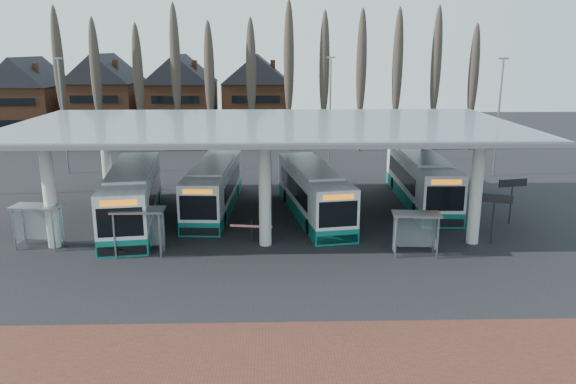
{
  "coord_description": "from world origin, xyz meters",
  "views": [
    {
      "loc": [
        0.45,
        -28.04,
        11.01
      ],
      "look_at": [
        1.42,
        7.0,
        1.96
      ],
      "focal_mm": 35.0,
      "sensor_mm": 36.0,
      "label": 1
    }
  ],
  "objects_px": {
    "bus_2": "(313,192)",
    "bus_3": "(421,180)",
    "bus_1": "(214,188)",
    "shelter_2": "(416,224)",
    "bus_0": "(133,197)",
    "shelter_0": "(38,216)",
    "shelter_1": "(139,221)"
  },
  "relations": [
    {
      "from": "bus_0",
      "to": "bus_1",
      "type": "height_order",
      "value": "bus_0"
    },
    {
      "from": "bus_2",
      "to": "bus_0",
      "type": "bearing_deg",
      "value": 176.38
    },
    {
      "from": "shelter_1",
      "to": "shelter_2",
      "type": "height_order",
      "value": "shelter_1"
    },
    {
      "from": "shelter_0",
      "to": "shelter_1",
      "type": "xyz_separation_m",
      "value": [
        5.94,
        -1.3,
        0.09
      ]
    },
    {
      "from": "shelter_2",
      "to": "bus_1",
      "type": "bearing_deg",
      "value": 147.3
    },
    {
      "from": "bus_3",
      "to": "shelter_0",
      "type": "relative_size",
      "value": 4.57
    },
    {
      "from": "bus_1",
      "to": "bus_2",
      "type": "height_order",
      "value": "bus_2"
    },
    {
      "from": "bus_1",
      "to": "bus_2",
      "type": "relative_size",
      "value": 0.97
    },
    {
      "from": "bus_1",
      "to": "bus_2",
      "type": "xyz_separation_m",
      "value": [
        6.8,
        -1.6,
        0.03
      ]
    },
    {
      "from": "bus_1",
      "to": "shelter_2",
      "type": "distance_m",
      "value": 14.95
    },
    {
      "from": "bus_0",
      "to": "bus_2",
      "type": "xyz_separation_m",
      "value": [
        11.72,
        1.16,
        -0.11
      ]
    },
    {
      "from": "bus_0",
      "to": "shelter_1",
      "type": "bearing_deg",
      "value": -81.11
    },
    {
      "from": "bus_3",
      "to": "shelter_1",
      "type": "bearing_deg",
      "value": -149.14
    },
    {
      "from": "shelter_0",
      "to": "shelter_2",
      "type": "bearing_deg",
      "value": 1.28
    },
    {
      "from": "bus_2",
      "to": "bus_3",
      "type": "height_order",
      "value": "bus_3"
    },
    {
      "from": "shelter_0",
      "to": "shelter_2",
      "type": "height_order",
      "value": "shelter_0"
    },
    {
      "from": "shelter_2",
      "to": "bus_0",
      "type": "bearing_deg",
      "value": 164.17
    },
    {
      "from": "bus_3",
      "to": "shelter_2",
      "type": "bearing_deg",
      "value": -104.72
    },
    {
      "from": "bus_1",
      "to": "bus_3",
      "type": "relative_size",
      "value": 0.94
    },
    {
      "from": "bus_0",
      "to": "bus_3",
      "type": "height_order",
      "value": "bus_0"
    },
    {
      "from": "bus_2",
      "to": "shelter_1",
      "type": "height_order",
      "value": "bus_2"
    },
    {
      "from": "bus_3",
      "to": "bus_2",
      "type": "bearing_deg",
      "value": -157.1
    },
    {
      "from": "bus_1",
      "to": "shelter_1",
      "type": "height_order",
      "value": "bus_1"
    },
    {
      "from": "bus_2",
      "to": "shelter_1",
      "type": "xyz_separation_m",
      "value": [
        -9.96,
        -7.07,
        0.3
      ]
    },
    {
      "from": "bus_2",
      "to": "shelter_1",
      "type": "bearing_deg",
      "value": -153.94
    },
    {
      "from": "bus_1",
      "to": "shelter_1",
      "type": "bearing_deg",
      "value": -106.96
    },
    {
      "from": "bus_2",
      "to": "bus_3",
      "type": "xyz_separation_m",
      "value": [
        8.09,
        3.23,
        0.08
      ]
    },
    {
      "from": "shelter_0",
      "to": "shelter_2",
      "type": "distance_m",
      "value": 21.01
    },
    {
      "from": "bus_1",
      "to": "shelter_2",
      "type": "xyz_separation_m",
      "value": [
        11.82,
        -9.15,
        0.18
      ]
    },
    {
      "from": "bus_2",
      "to": "shelter_2",
      "type": "bearing_deg",
      "value": -65.64
    },
    {
      "from": "bus_0",
      "to": "bus_3",
      "type": "xyz_separation_m",
      "value": [
        19.81,
        4.39,
        -0.03
      ]
    },
    {
      "from": "bus_0",
      "to": "shelter_2",
      "type": "xyz_separation_m",
      "value": [
        16.74,
        -6.38,
        0.04
      ]
    }
  ]
}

